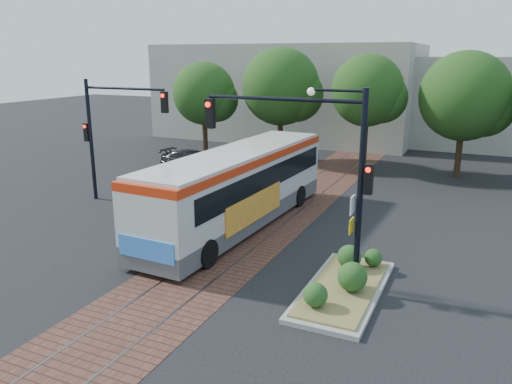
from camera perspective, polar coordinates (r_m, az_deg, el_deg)
ground at (r=18.43m, az=-3.89°, el=-7.29°), size 120.00×120.00×0.00m
trackbed at (r=21.79m, az=1.12°, el=-3.61°), size 3.60×40.00×0.02m
tree_row at (r=32.18m, az=12.24°, el=11.01°), size 26.40×5.60×7.67m
warehouses at (r=44.64m, az=13.52°, el=10.71°), size 40.00×13.00×8.00m
city_bus at (r=21.10m, az=-1.95°, el=0.89°), size 3.16×12.33×3.27m
traffic_island at (r=15.92m, az=10.17°, el=-10.01°), size 2.20×5.20×1.13m
signal_pole_main at (r=15.04m, az=7.41°, el=4.01°), size 5.49×0.46×6.00m
signal_pole_left at (r=25.34m, az=-16.61°, el=7.41°), size 4.99×0.34×6.00m
officer at (r=24.30m, az=-12.53°, el=0.39°), size 0.79×0.61×1.94m
parked_car at (r=31.79m, az=-7.19°, el=3.53°), size 4.64×2.28×1.30m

